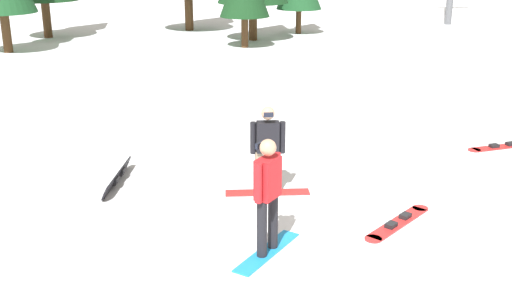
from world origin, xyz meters
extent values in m
plane|color=white|center=(0.00, 0.00, 0.00)|extent=(800.00, 800.00, 0.00)
cube|color=#1E8CD8|center=(-2.50, -0.60, 0.01)|extent=(1.22, 1.30, 0.02)
cylinder|color=black|center=(-2.61, -0.72, 0.46)|extent=(0.15, 0.15, 0.87)
cylinder|color=black|center=(-2.39, -0.49, 0.46)|extent=(0.15, 0.15, 0.87)
cube|color=red|center=(-2.50, -0.60, 1.19)|extent=(0.45, 0.46, 0.60)
cylinder|color=red|center=(-2.68, -0.80, 1.20)|extent=(0.11, 0.11, 0.58)
cylinder|color=red|center=(-2.33, -0.41, 1.20)|extent=(0.11, 0.11, 0.58)
sphere|color=tan|center=(-2.50, -0.60, 1.65)|extent=(0.24, 0.24, 0.24)
cube|color=black|center=(-2.61, -0.51, 1.66)|extent=(0.14, 0.15, 0.08)
cube|color=red|center=(-2.03, 1.62, 0.01)|extent=(1.56, 0.49, 0.02)
cylinder|color=gray|center=(-1.87, 1.60, 0.42)|extent=(0.15, 0.15, 0.78)
cylinder|color=gray|center=(-2.19, 1.64, 0.42)|extent=(0.15, 0.15, 0.78)
cube|color=black|center=(-2.03, 1.62, 1.08)|extent=(0.43, 0.29, 0.55)
cylinder|color=black|center=(-1.77, 1.59, 1.07)|extent=(0.11, 0.11, 0.58)
cylinder|color=black|center=(-2.29, 1.66, 1.07)|extent=(0.11, 0.11, 0.58)
sphere|color=tan|center=(-2.03, 1.62, 1.52)|extent=(0.24, 0.24, 0.24)
cube|color=black|center=(-2.05, 1.48, 1.53)|extent=(0.17, 0.06, 0.08)
cube|color=black|center=(-4.74, 2.61, 0.14)|extent=(0.52, 1.57, 0.27)
cylinder|color=black|center=(-4.93, 1.84, 0.14)|extent=(0.21, 0.31, 0.27)
cylinder|color=black|center=(-4.55, 3.38, 0.14)|extent=(0.21, 0.31, 0.27)
cube|color=black|center=(-4.75, 2.37, 0.16)|extent=(0.17, 0.22, 0.16)
cube|color=black|center=(-4.64, 2.83, 0.16)|extent=(0.17, 0.22, 0.16)
cube|color=red|center=(-0.19, -0.04, 0.01)|extent=(1.38, 1.15, 0.02)
cylinder|color=red|center=(-0.80, -0.51, 0.01)|extent=(0.38, 0.38, 0.02)
cylinder|color=red|center=(0.42, 0.43, 0.01)|extent=(0.38, 0.38, 0.02)
cube|color=black|center=(-0.38, -0.18, 0.06)|extent=(0.24, 0.23, 0.07)
cube|color=black|center=(-0.01, 0.10, 0.06)|extent=(0.24, 0.23, 0.07)
cube|color=red|center=(3.67, 3.21, 0.01)|extent=(1.50, 0.46, 0.02)
cylinder|color=red|center=(2.93, 3.11, 0.01)|extent=(0.31, 0.31, 0.02)
cube|color=black|center=(3.89, 3.23, 0.06)|extent=(0.22, 0.16, 0.07)
cube|color=black|center=(3.45, 3.18, 0.06)|extent=(0.22, 0.16, 0.07)
cylinder|color=#472D19|center=(1.03, 19.35, 0.84)|extent=(0.38, 0.38, 1.68)
cylinder|color=#472D19|center=(3.58, 20.93, 0.59)|extent=(0.27, 0.27, 1.18)
cylinder|color=#472D19|center=(-9.36, 18.07, 0.80)|extent=(0.36, 0.36, 1.60)
cylinder|color=#472D19|center=(-1.53, 23.08, 0.93)|extent=(0.42, 0.42, 1.86)
cylinder|color=#472D19|center=(0.32, 17.45, 0.65)|extent=(0.30, 0.30, 1.30)
cylinder|color=#472D19|center=(-8.25, 21.92, 0.86)|extent=(0.39, 0.39, 1.71)
camera|label=1|loc=(-4.23, -8.71, 4.45)|focal=43.77mm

